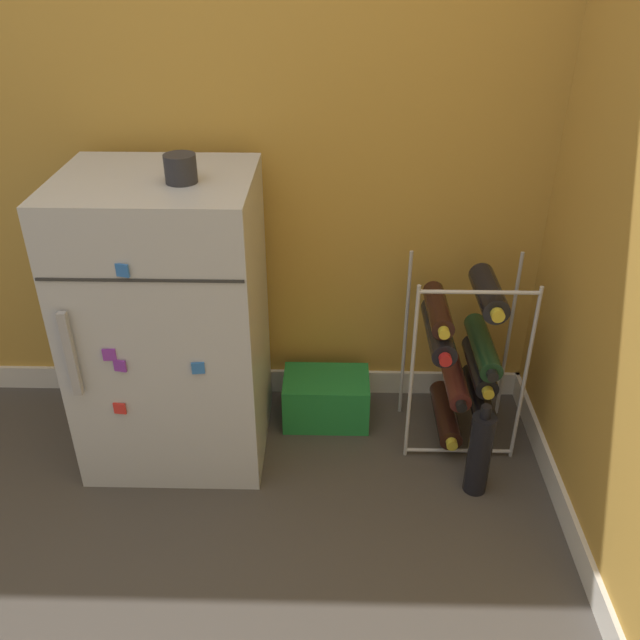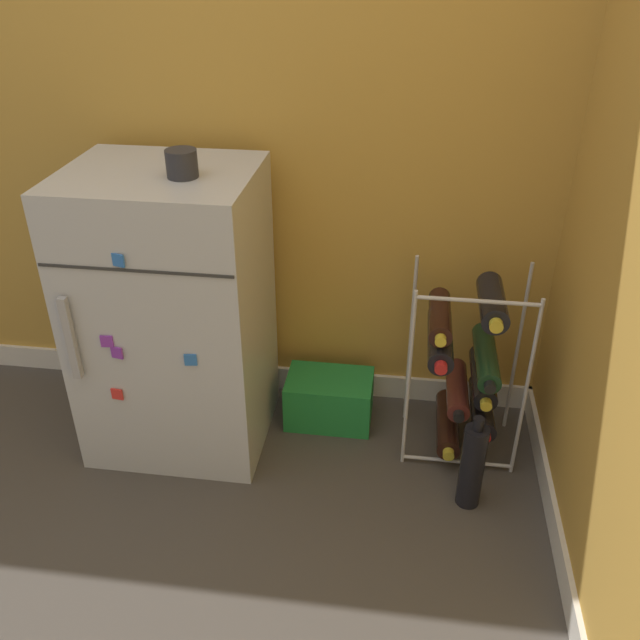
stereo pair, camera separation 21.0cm
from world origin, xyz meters
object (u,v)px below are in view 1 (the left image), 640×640
wine_rack (463,356)px  mini_fridge (171,323)px  fridge_top_cup (181,169)px  loose_bottle_floor (479,453)px  soda_box (326,398)px

wine_rack → mini_fridge: bearing=-176.8°
mini_fridge → fridge_top_cup: size_ratio=10.73×
wine_rack → loose_bottle_floor: size_ratio=1.97×
soda_box → loose_bottle_floor: bearing=-35.9°
wine_rack → loose_bottle_floor: (0.03, -0.27, -0.18)m
mini_fridge → wine_rack: (0.92, 0.05, -0.14)m
wine_rack → loose_bottle_floor: 0.32m
mini_fridge → loose_bottle_floor: 1.02m
wine_rack → fridge_top_cup: fridge_top_cup is taller
fridge_top_cup → wine_rack: bearing=6.2°
wine_rack → soda_box: (-0.44, 0.07, -0.23)m
soda_box → loose_bottle_floor: 0.58m
soda_box → fridge_top_cup: bearing=-157.0°
wine_rack → soda_box: wine_rack is taller
mini_fridge → fridge_top_cup: bearing=-23.1°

